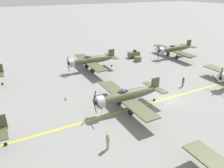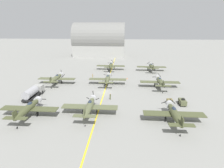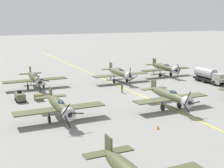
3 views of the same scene
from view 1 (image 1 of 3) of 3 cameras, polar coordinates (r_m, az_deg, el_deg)
ground_plane at (r=33.18m, az=14.04°, el=-3.76°), size 400.00×400.00×0.00m
taxiway_stripe at (r=33.18m, az=14.04°, el=-3.75°), size 0.30×160.00×0.01m
airplane_near_right at (r=53.32m, az=15.96°, el=8.82°), size 12.00×9.98×3.65m
airplane_mid_center at (r=28.79m, az=4.10°, el=-2.96°), size 12.00×9.98×3.67m
airplane_mid_right at (r=43.10m, az=-5.49°, el=6.20°), size 12.00×9.98×3.65m
tow_tractor at (r=51.64m, az=5.71°, el=7.74°), size 1.57×2.60×1.79m
ground_crew_walking at (r=37.67m, az=18.10°, el=0.70°), size 0.37×0.37×1.71m
ground_crew_inspecting at (r=22.42m, az=-1.11°, el=-14.62°), size 0.40×0.40×1.85m
supply_crate_by_tanker at (r=49.03m, az=6.71°, el=6.52°), size 1.37×1.17×1.09m
traffic_cone at (r=32.48m, az=-12.07°, el=-3.63°), size 0.36×0.36×0.55m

